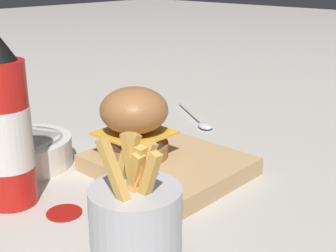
% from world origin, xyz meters
% --- Properties ---
extents(ground_plane, '(6.00, 6.00, 0.00)m').
position_xyz_m(ground_plane, '(0.00, 0.00, 0.00)').
color(ground_plane, '#B7B2A8').
extents(serving_board, '(0.23, 0.19, 0.03)m').
position_xyz_m(serving_board, '(-0.02, 0.04, 0.01)').
color(serving_board, tan).
rests_on(serving_board, ground_plane).
extents(burger, '(0.10, 0.10, 0.11)m').
position_xyz_m(burger, '(0.02, 0.07, 0.08)').
color(burger, '#9E6638').
rests_on(burger, serving_board).
extents(ketchup_bottle, '(0.07, 0.07, 0.24)m').
position_xyz_m(ketchup_bottle, '(0.07, 0.26, 0.11)').
color(ketchup_bottle, red).
rests_on(ketchup_bottle, ground_plane).
extents(fries_basket, '(0.10, 0.10, 0.15)m').
position_xyz_m(fries_basket, '(-0.15, 0.24, 0.05)').
color(fries_basket, '#B7B7BC').
rests_on(fries_basket, ground_plane).
extents(side_bowl, '(0.15, 0.15, 0.05)m').
position_xyz_m(side_bowl, '(0.17, 0.18, 0.02)').
color(side_bowl, silver).
rests_on(side_bowl, ground_plane).
extents(spoon, '(0.17, 0.11, 0.01)m').
position_xyz_m(spoon, '(0.10, -0.18, 0.01)').
color(spoon, silver).
rests_on(spoon, ground_plane).
extents(ketchup_puddle, '(0.05, 0.05, 0.00)m').
position_xyz_m(ketchup_puddle, '(-0.01, 0.23, 0.00)').
color(ketchup_puddle, '#9E140F').
rests_on(ketchup_puddle, ground_plane).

